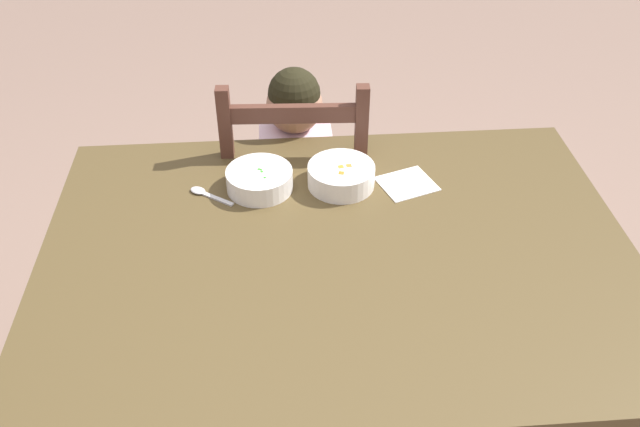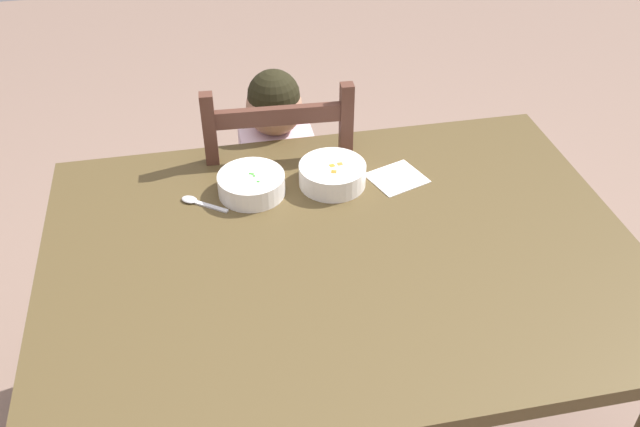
% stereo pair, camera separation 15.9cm
% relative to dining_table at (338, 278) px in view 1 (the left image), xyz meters
% --- Properties ---
extents(dining_table, '(1.42, 1.03, 0.76)m').
position_rel_dining_table_xyz_m(dining_table, '(0.00, 0.00, 0.00)').
color(dining_table, '#504023').
rests_on(dining_table, ground).
extents(dining_chair, '(0.44, 0.44, 0.97)m').
position_rel_dining_table_xyz_m(dining_chair, '(-0.08, 0.56, -0.21)').
color(dining_chair, '#502D22').
rests_on(dining_chair, ground).
extents(child_figure, '(0.32, 0.31, 0.95)m').
position_rel_dining_table_xyz_m(child_figure, '(-0.08, 0.56, -0.04)').
color(child_figure, silver).
rests_on(child_figure, ground).
extents(bowl_of_peas, '(0.18, 0.18, 0.06)m').
position_rel_dining_table_xyz_m(bowl_of_peas, '(-0.18, 0.26, 0.12)').
color(bowl_of_peas, white).
rests_on(bowl_of_peas, dining_table).
extents(bowl_of_carrots, '(0.18, 0.18, 0.06)m').
position_rel_dining_table_xyz_m(bowl_of_carrots, '(0.03, 0.26, 0.13)').
color(bowl_of_carrots, white).
rests_on(bowl_of_carrots, dining_table).
extents(spoon, '(0.12, 0.10, 0.01)m').
position_rel_dining_table_xyz_m(spoon, '(-0.33, 0.25, 0.10)').
color(spoon, silver).
rests_on(spoon, dining_table).
extents(paper_napkin, '(0.17, 0.17, 0.00)m').
position_rel_dining_table_xyz_m(paper_napkin, '(0.21, 0.25, 0.10)').
color(paper_napkin, white).
rests_on(paper_napkin, dining_table).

